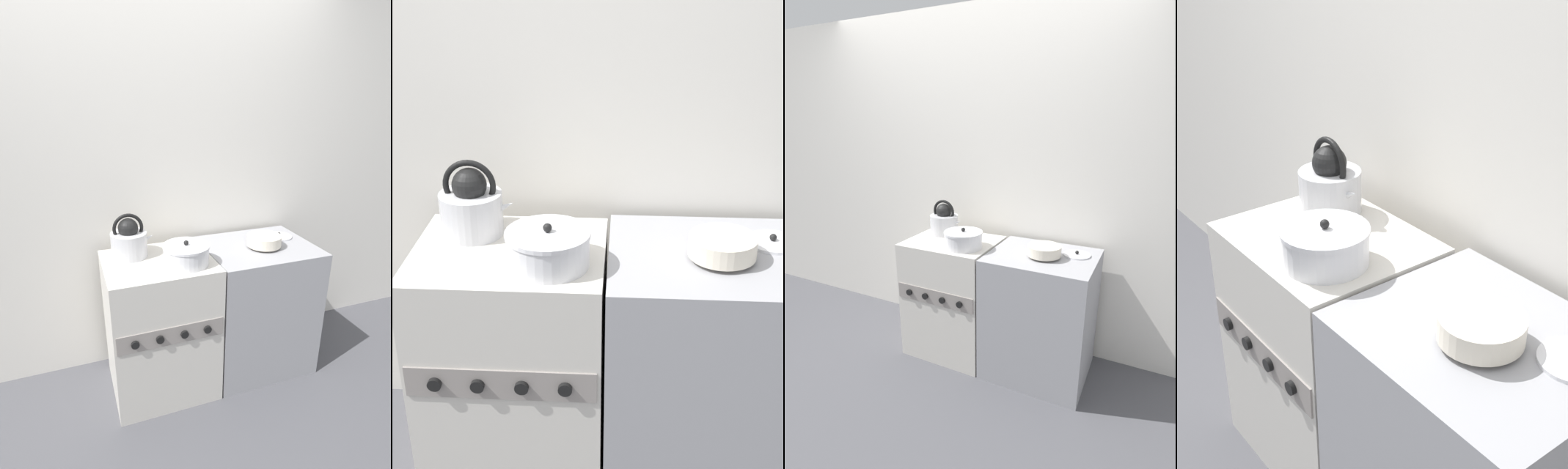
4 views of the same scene
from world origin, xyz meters
The scene contains 7 objects.
wall_back centered at (0.00, 0.65, 1.25)m, with size 7.00×0.06×2.50m.
stove centered at (0.00, 0.26, 0.44)m, with size 0.63×0.55×0.89m.
counter centered at (0.67, 0.29, 0.44)m, with size 0.69×0.58×0.88m.
kettle centered at (-0.14, 0.38, 0.99)m, with size 0.26×0.21×0.26m.
cooking_pot centered at (0.14, 0.17, 0.95)m, with size 0.26×0.26×0.14m.
enamel_bowl centered at (0.69, 0.25, 0.93)m, with size 0.22×0.22×0.08m.
loose_pot_lid centered at (0.87, 0.38, 0.89)m, with size 0.18×0.18×0.03m.
Camera 2 is at (0.37, -1.61, 1.86)m, focal length 50.00 mm.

